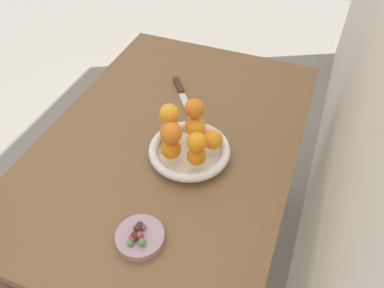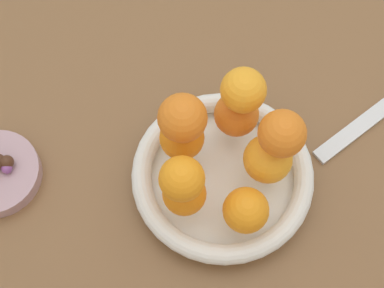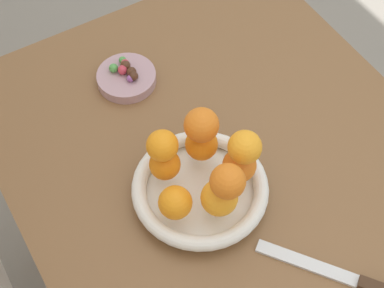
# 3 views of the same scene
# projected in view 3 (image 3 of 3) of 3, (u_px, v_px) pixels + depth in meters

# --- Properties ---
(dining_table) EXTENTS (1.10, 0.76, 0.74)m
(dining_table) POSITION_uv_depth(u_px,v_px,m) (252.00, 221.00, 1.10)
(dining_table) COLOR brown
(dining_table) RESTS_ON ground_plane
(fruit_bowl) EXTENTS (0.24, 0.24, 0.04)m
(fruit_bowl) POSITION_uv_depth(u_px,v_px,m) (200.00, 189.00, 1.01)
(fruit_bowl) COLOR white
(fruit_bowl) RESTS_ON dining_table
(candy_dish) EXTENTS (0.12, 0.12, 0.02)m
(candy_dish) POSITION_uv_depth(u_px,v_px,m) (127.00, 78.00, 1.17)
(candy_dish) COLOR #B28C99
(candy_dish) RESTS_ON dining_table
(orange_0) EXTENTS (0.05, 0.05, 0.05)m
(orange_0) POSITION_uv_depth(u_px,v_px,m) (165.00, 164.00, 0.99)
(orange_0) COLOR orange
(orange_0) RESTS_ON fruit_bowl
(orange_1) EXTENTS (0.06, 0.06, 0.06)m
(orange_1) POSITION_uv_depth(u_px,v_px,m) (175.00, 203.00, 0.95)
(orange_1) COLOR orange
(orange_1) RESTS_ON fruit_bowl
(orange_2) EXTENTS (0.06, 0.06, 0.06)m
(orange_2) POSITION_uv_depth(u_px,v_px,m) (221.00, 200.00, 0.95)
(orange_2) COLOR orange
(orange_2) RESTS_ON fruit_bowl
(orange_3) EXTENTS (0.06, 0.06, 0.06)m
(orange_3) POSITION_uv_depth(u_px,v_px,m) (239.00, 165.00, 0.99)
(orange_3) COLOR orange
(orange_3) RESTS_ON fruit_bowl
(orange_4) EXTENTS (0.06, 0.06, 0.06)m
(orange_4) POSITION_uv_depth(u_px,v_px,m) (201.00, 144.00, 1.01)
(orange_4) COLOR orange
(orange_4) RESTS_ON fruit_bowl
(orange_5) EXTENTS (0.06, 0.06, 0.06)m
(orange_5) POSITION_uv_depth(u_px,v_px,m) (245.00, 147.00, 0.94)
(orange_5) COLOR orange
(orange_5) RESTS_ON orange_3
(orange_6) EXTENTS (0.06, 0.06, 0.06)m
(orange_6) POSITION_uv_depth(u_px,v_px,m) (201.00, 125.00, 0.96)
(orange_6) COLOR orange
(orange_6) RESTS_ON orange_4
(orange_7) EXTENTS (0.05, 0.05, 0.05)m
(orange_7) POSITION_uv_depth(u_px,v_px,m) (162.00, 146.00, 0.95)
(orange_7) COLOR orange
(orange_7) RESTS_ON orange_0
(orange_8) EXTENTS (0.06, 0.06, 0.06)m
(orange_8) POSITION_uv_depth(u_px,v_px,m) (228.00, 181.00, 0.90)
(orange_8) COLOR orange
(orange_8) RESTS_ON orange_2
(candy_ball_0) EXTENTS (0.02, 0.02, 0.02)m
(candy_ball_0) POSITION_uv_depth(u_px,v_px,m) (125.00, 66.00, 1.16)
(candy_ball_0) COLOR #472819
(candy_ball_0) RESTS_ON candy_dish
(candy_ball_1) EXTENTS (0.02, 0.02, 0.02)m
(candy_ball_1) POSITION_uv_depth(u_px,v_px,m) (113.00, 68.00, 1.16)
(candy_ball_1) COLOR #4C9947
(candy_ball_1) RESTS_ON candy_dish
(candy_ball_2) EXTENTS (0.01, 0.01, 0.01)m
(candy_ball_2) POSITION_uv_depth(u_px,v_px,m) (130.00, 78.00, 1.15)
(candy_ball_2) COLOR #8C4C99
(candy_ball_2) RESTS_ON candy_dish
(candy_ball_3) EXTENTS (0.02, 0.02, 0.02)m
(candy_ball_3) POSITION_uv_depth(u_px,v_px,m) (125.00, 63.00, 1.17)
(candy_ball_3) COLOR #C6384C
(candy_ball_3) RESTS_ON candy_dish
(candy_ball_4) EXTENTS (0.02, 0.02, 0.02)m
(candy_ball_4) POSITION_uv_depth(u_px,v_px,m) (131.00, 72.00, 1.15)
(candy_ball_4) COLOR #472819
(candy_ball_4) RESTS_ON candy_dish
(candy_ball_5) EXTENTS (0.02, 0.02, 0.02)m
(candy_ball_5) POSITION_uv_depth(u_px,v_px,m) (123.00, 70.00, 1.16)
(candy_ball_5) COLOR #C6384C
(candy_ball_5) RESTS_ON candy_dish
(candy_ball_6) EXTENTS (0.02, 0.02, 0.02)m
(candy_ball_6) POSITION_uv_depth(u_px,v_px,m) (123.00, 60.00, 1.17)
(candy_ball_6) COLOR #4C9947
(candy_ball_6) RESTS_ON candy_dish
(candy_ball_7) EXTENTS (0.02, 0.02, 0.02)m
(candy_ball_7) POSITION_uv_depth(u_px,v_px,m) (134.00, 76.00, 1.15)
(candy_ball_7) COLOR #472819
(candy_ball_7) RESTS_ON candy_dish
(knife) EXTENTS (0.22, 0.17, 0.01)m
(knife) POSITION_uv_depth(u_px,v_px,m) (348.00, 278.00, 0.94)
(knife) COLOR #3F2819
(knife) RESTS_ON dining_table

